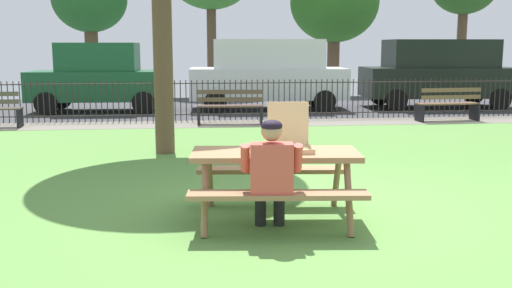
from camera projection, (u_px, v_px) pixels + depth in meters
The scene contains 15 objects.
ground at pixel (286, 170), 9.17m from camera, with size 28.00×12.48×0.02m, color #5C8E41.
cobblestone_walkway at pixel (249, 123), 14.60m from camera, with size 28.00×1.40×0.01m, color slate.
street_asphalt at pixel (236, 107), 18.59m from camera, with size 28.00×6.74×0.01m, color #38383D.
picnic_table_foreground at pixel (275, 167), 6.40m from camera, with size 1.94×1.65×0.79m.
pizza_box_open at pixel (290, 141), 6.43m from camera, with size 0.48×0.49×0.52m.
pizza_slice_on_table at pixel (256, 151), 6.35m from camera, with size 0.24×0.16×0.02m.
adult_at_table at pixel (271, 171), 5.89m from camera, with size 0.63×0.62×1.19m.
iron_fence_streetside at pixel (247, 99), 15.20m from camera, with size 20.41×0.03×1.03m.
park_bench_center at pixel (230, 107), 14.34m from camera, with size 1.63×0.57×0.85m.
park_bench_right at pixel (448, 105), 14.96m from camera, with size 1.63×0.57×0.85m.
parked_car_far_left at pixel (100, 77), 17.02m from camera, with size 3.95×1.94×1.98m.
parked_car_left at pixel (268, 73), 17.55m from camera, with size 4.69×2.14×2.08m.
parked_car_center at pixel (439, 72), 18.14m from camera, with size 4.69×2.14×2.08m.
far_tree_midleft at pixel (90, 0), 22.67m from camera, with size 2.87×2.87×4.98m.
far_tree_midright at pixel (334, 3), 23.74m from camera, with size 3.57×3.57×5.23m.
Camera 1 is at (-1.47, -6.63, 1.90)m, focal length 41.40 mm.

